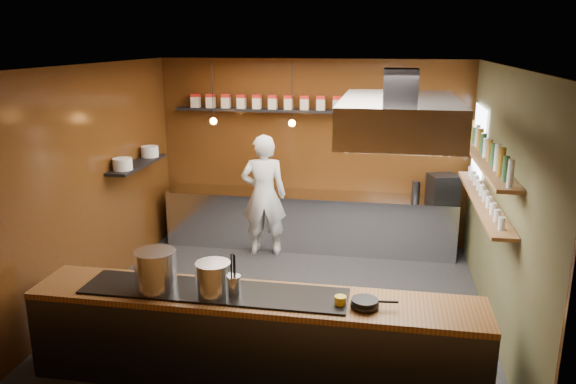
% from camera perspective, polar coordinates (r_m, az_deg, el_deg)
% --- Properties ---
extents(floor, '(5.00, 5.00, 0.00)m').
position_cam_1_polar(floor, '(7.29, -0.35, -11.59)').
color(floor, '#232326').
rests_on(floor, ground).
extents(back_wall, '(5.00, 0.00, 5.00)m').
position_cam_1_polar(back_wall, '(9.15, 2.49, 3.96)').
color(back_wall, '#3D1E0B').
rests_on(back_wall, ground).
extents(left_wall, '(0.00, 5.00, 5.00)m').
position_cam_1_polar(left_wall, '(7.59, -19.27, 0.75)').
color(left_wall, '#3D1E0B').
rests_on(left_wall, ground).
extents(right_wall, '(0.00, 5.00, 5.00)m').
position_cam_1_polar(right_wall, '(6.76, 20.94, -1.12)').
color(right_wall, '#444527').
rests_on(right_wall, ground).
extents(ceiling, '(5.00, 5.00, 0.00)m').
position_cam_1_polar(ceiling, '(6.51, -0.40, 12.71)').
color(ceiling, silver).
rests_on(ceiling, back_wall).
extents(window_pane, '(0.00, 1.00, 1.00)m').
position_cam_1_polar(window_pane, '(8.31, 18.80, 4.81)').
color(window_pane, white).
rests_on(window_pane, right_wall).
extents(prep_counter, '(4.60, 0.65, 0.90)m').
position_cam_1_polar(prep_counter, '(9.10, 2.13, -2.94)').
color(prep_counter, silver).
rests_on(prep_counter, floor).
extents(pass_counter, '(4.40, 0.72, 0.94)m').
position_cam_1_polar(pass_counter, '(5.69, -3.43, -14.55)').
color(pass_counter, '#38383D').
rests_on(pass_counter, floor).
extents(tin_shelf, '(2.60, 0.26, 0.04)m').
position_cam_1_polar(tin_shelf, '(9.06, -3.29, 8.33)').
color(tin_shelf, black).
rests_on(tin_shelf, back_wall).
extents(plate_shelf, '(0.30, 1.40, 0.04)m').
position_cam_1_polar(plate_shelf, '(8.37, -15.05, 2.74)').
color(plate_shelf, black).
rests_on(plate_shelf, left_wall).
extents(bottle_shelf_upper, '(0.26, 2.80, 0.04)m').
position_cam_1_polar(bottle_shelf_upper, '(6.93, 19.53, 2.97)').
color(bottle_shelf_upper, brown).
rests_on(bottle_shelf_upper, right_wall).
extents(bottle_shelf_lower, '(0.26, 2.80, 0.04)m').
position_cam_1_polar(bottle_shelf_lower, '(7.03, 19.19, -0.77)').
color(bottle_shelf_lower, brown).
rests_on(bottle_shelf_lower, right_wall).
extents(extractor_hood, '(1.20, 2.00, 0.72)m').
position_cam_1_polar(extractor_hood, '(6.04, 11.22, 7.51)').
color(extractor_hood, '#38383D').
rests_on(extractor_hood, ceiling).
extents(pendant_left, '(0.10, 0.10, 0.95)m').
position_cam_1_polar(pendant_left, '(8.57, -7.59, 7.50)').
color(pendant_left, black).
rests_on(pendant_left, ceiling).
extents(pendant_right, '(0.10, 0.10, 0.95)m').
position_cam_1_polar(pendant_right, '(8.29, 0.41, 7.37)').
color(pendant_right, black).
rests_on(pendant_right, ceiling).
extents(storage_tins, '(2.43, 0.13, 0.22)m').
position_cam_1_polar(storage_tins, '(9.01, -2.36, 9.15)').
color(storage_tins, beige).
rests_on(storage_tins, tin_shelf).
extents(plate_stacks, '(0.26, 1.16, 0.16)m').
position_cam_1_polar(plate_stacks, '(8.35, -15.10, 3.41)').
color(plate_stacks, silver).
rests_on(plate_stacks, plate_shelf).
extents(bottles, '(0.06, 2.66, 0.24)m').
position_cam_1_polar(bottles, '(6.90, 19.63, 4.10)').
color(bottles, silver).
rests_on(bottles, bottle_shelf_upper).
extents(wine_glasses, '(0.07, 2.37, 0.13)m').
position_cam_1_polar(wine_glasses, '(7.01, 19.25, -0.11)').
color(wine_glasses, silver).
rests_on(wine_glasses, bottle_shelf_lower).
extents(stockpot_large, '(0.52, 0.52, 0.39)m').
position_cam_1_polar(stockpot_large, '(5.62, -13.28, -7.71)').
color(stockpot_large, silver).
rests_on(stockpot_large, pass_counter).
extents(stockpot_small, '(0.38, 0.38, 0.32)m').
position_cam_1_polar(stockpot_small, '(5.43, -7.60, -8.68)').
color(stockpot_small, silver).
rests_on(stockpot_small, pass_counter).
extents(utensil_crock, '(0.15, 0.15, 0.18)m').
position_cam_1_polar(utensil_crock, '(5.44, -5.54, -9.35)').
color(utensil_crock, silver).
rests_on(utensil_crock, pass_counter).
extents(frying_pan, '(0.43, 0.26, 0.07)m').
position_cam_1_polar(frying_pan, '(5.25, 7.85, -11.08)').
color(frying_pan, black).
rests_on(frying_pan, pass_counter).
extents(butter_jar, '(0.12, 0.12, 0.10)m').
position_cam_1_polar(butter_jar, '(5.26, 5.34, -10.98)').
color(butter_jar, yellow).
rests_on(butter_jar, pass_counter).
extents(espresso_machine, '(0.51, 0.50, 0.41)m').
position_cam_1_polar(espresso_machine, '(8.84, 15.48, 0.40)').
color(espresso_machine, black).
rests_on(espresso_machine, prep_counter).
extents(chef, '(0.77, 0.57, 1.91)m').
position_cam_1_polar(chef, '(8.70, -2.48, -0.33)').
color(chef, white).
rests_on(chef, floor).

